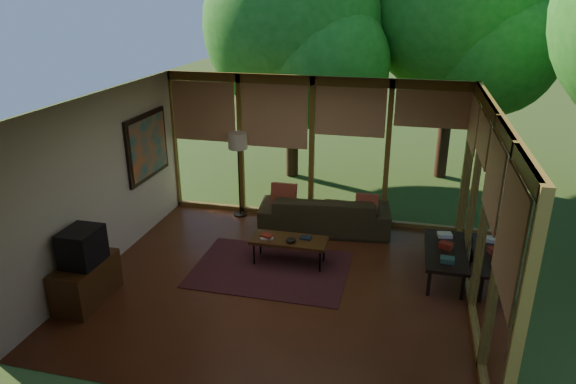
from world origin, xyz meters
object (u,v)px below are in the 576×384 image
(floor_lamp, at_px, (238,146))
(television, at_px, (82,247))
(media_cabinet, at_px, (87,282))
(coffee_table, at_px, (289,241))
(side_console, at_px, (445,252))
(sofa, at_px, (325,213))

(floor_lamp, bearing_deg, television, -108.11)
(media_cabinet, distance_m, television, 0.55)
(media_cabinet, relative_size, floor_lamp, 0.61)
(coffee_table, relative_size, side_console, 0.86)
(side_console, bearing_deg, floor_lamp, 158.42)
(floor_lamp, bearing_deg, sofa, -9.23)
(media_cabinet, bearing_deg, coffee_table, 34.56)
(media_cabinet, xyz_separation_m, television, (0.02, 0.00, 0.55))
(media_cabinet, xyz_separation_m, side_console, (4.87, 1.86, 0.11))
(sofa, relative_size, side_console, 1.66)
(television, relative_size, coffee_table, 0.46)
(media_cabinet, xyz_separation_m, coffee_table, (2.49, 1.71, 0.09))
(television, distance_m, coffee_table, 3.04)
(side_console, bearing_deg, television, -158.98)
(coffee_table, bearing_deg, floor_lamp, 130.00)
(media_cabinet, bearing_deg, side_console, 20.94)
(media_cabinet, distance_m, side_console, 5.22)
(floor_lamp, bearing_deg, side_console, -21.58)
(sofa, height_order, television, television)
(coffee_table, height_order, side_console, side_console)
(sofa, distance_m, media_cabinet, 4.17)
(floor_lamp, bearing_deg, coffee_table, -50.00)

